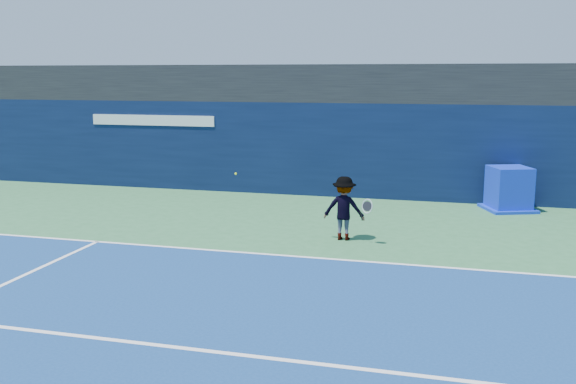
% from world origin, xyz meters
% --- Properties ---
extents(ground, '(80.00, 80.00, 0.00)m').
position_xyz_m(ground, '(0.00, 0.00, 0.00)').
color(ground, '#306C3E').
rests_on(ground, ground).
extents(baseline, '(24.00, 0.10, 0.01)m').
position_xyz_m(baseline, '(0.00, 3.00, 0.01)').
color(baseline, white).
rests_on(baseline, ground).
extents(service_line, '(24.00, 0.10, 0.01)m').
position_xyz_m(service_line, '(0.00, -2.00, 0.01)').
color(service_line, white).
rests_on(service_line, ground).
extents(stadium_band, '(36.00, 3.00, 1.20)m').
position_xyz_m(stadium_band, '(0.00, 11.50, 3.60)').
color(stadium_band, black).
rests_on(stadium_band, back_wall_assembly).
extents(back_wall_assembly, '(36.00, 1.03, 3.00)m').
position_xyz_m(back_wall_assembly, '(-0.00, 10.50, 1.50)').
color(back_wall_assembly, '#091534').
rests_on(back_wall_assembly, ground).
extents(equipment_cart, '(1.71, 1.71, 1.27)m').
position_xyz_m(equipment_cart, '(4.59, 9.32, 0.58)').
color(equipment_cart, '#0D26C1').
rests_on(equipment_cart, ground).
extents(tennis_player, '(1.22, 0.66, 1.52)m').
position_xyz_m(tennis_player, '(0.56, 4.75, 0.76)').
color(tennis_player, white).
rests_on(tennis_player, ground).
extents(tennis_ball, '(0.06, 0.06, 0.06)m').
position_xyz_m(tennis_ball, '(-2.63, 6.10, 1.26)').
color(tennis_ball, '#D3F01A').
rests_on(tennis_ball, ground).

